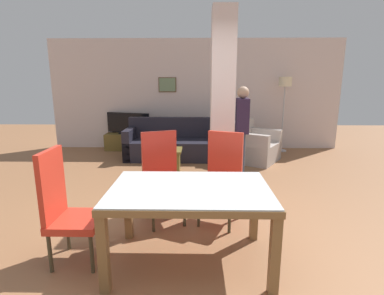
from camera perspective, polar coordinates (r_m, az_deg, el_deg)
ground_plane at (r=3.11m, az=-0.38°, el=-20.81°), size 18.00×18.00×0.00m
back_wall at (r=7.61m, az=0.58°, el=10.00°), size 7.20×0.09×2.70m
divider_pillar at (r=4.41m, az=5.78°, el=7.92°), size 0.33×0.37×2.70m
dining_table at (r=2.82m, az=-0.40°, el=-10.60°), size 1.48×0.98×0.76m
dining_chair_far_right at (r=3.68m, az=5.73°, el=-5.54°), size 0.60×0.60×1.10m
dining_chair_head_left at (r=3.09m, az=-22.92°, el=-10.21°), size 0.46×0.46×1.10m
dining_chair_far_left at (r=3.71m, az=-5.73°, el=-5.40°), size 0.60×0.60×1.10m
sofa at (r=6.72m, az=-3.42°, el=0.53°), size 2.11×0.89×0.88m
armchair at (r=6.59m, az=11.61°, el=0.06°), size 1.22×1.25×0.87m
coffee_table at (r=5.69m, az=-4.83°, el=-2.44°), size 0.57×0.49×0.45m
bottle at (r=5.50m, az=-5.82°, el=0.29°), size 0.07×0.07×0.24m
tv_stand at (r=7.67m, az=-11.91°, el=1.09°), size 1.15×0.40×0.41m
tv_screen at (r=7.59m, az=-12.07°, el=4.47°), size 1.10×0.35×0.52m
floor_lamp at (r=7.53m, az=17.27°, el=10.51°), size 0.30×0.30×1.79m
standing_person at (r=5.51m, az=9.49°, el=4.27°), size 0.24×0.39×1.61m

